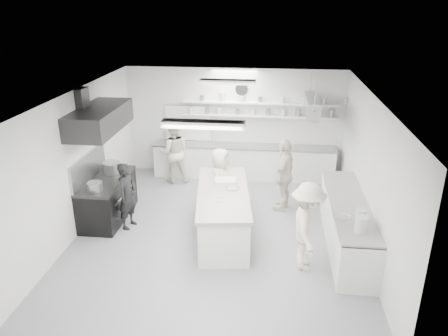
# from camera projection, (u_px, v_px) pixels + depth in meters

# --- Properties ---
(floor) EXTENTS (6.00, 7.00, 0.02)m
(floor) POSITION_uv_depth(u_px,v_px,m) (219.00, 233.00, 9.47)
(floor) COLOR gray
(floor) RESTS_ON ground
(ceiling) EXTENTS (6.00, 7.00, 0.02)m
(ceiling) POSITION_uv_depth(u_px,v_px,m) (218.00, 95.00, 8.36)
(ceiling) COLOR white
(ceiling) RESTS_ON wall_back
(wall_back) EXTENTS (6.00, 0.04, 3.00)m
(wall_back) POSITION_uv_depth(u_px,v_px,m) (234.00, 123.00, 12.15)
(wall_back) COLOR silver
(wall_back) RESTS_ON floor
(wall_front) EXTENTS (6.00, 0.04, 3.00)m
(wall_front) POSITION_uv_depth(u_px,v_px,m) (184.00, 266.00, 5.68)
(wall_front) COLOR silver
(wall_front) RESTS_ON floor
(wall_left) EXTENTS (0.04, 7.00, 3.00)m
(wall_left) POSITION_uv_depth(u_px,v_px,m) (78.00, 162.00, 9.23)
(wall_left) COLOR silver
(wall_left) RESTS_ON floor
(wall_right) EXTENTS (0.04, 7.00, 3.00)m
(wall_right) POSITION_uv_depth(u_px,v_px,m) (369.00, 175.00, 8.60)
(wall_right) COLOR silver
(wall_right) RESTS_ON floor
(stove) EXTENTS (0.80, 1.80, 0.90)m
(stove) POSITION_uv_depth(u_px,v_px,m) (108.00, 200.00, 9.95)
(stove) COLOR black
(stove) RESTS_ON floor
(exhaust_hood) EXTENTS (0.85, 2.00, 0.50)m
(exhaust_hood) POSITION_uv_depth(u_px,v_px,m) (99.00, 119.00, 9.25)
(exhaust_hood) COLOR #262626
(exhaust_hood) RESTS_ON wall_left
(back_counter) EXTENTS (5.00, 0.60, 0.92)m
(back_counter) POSITION_uv_depth(u_px,v_px,m) (243.00, 162.00, 12.22)
(back_counter) COLOR white
(back_counter) RESTS_ON floor
(shelf_lower) EXTENTS (4.20, 0.26, 0.04)m
(shelf_lower) POSITION_uv_depth(u_px,v_px,m) (259.00, 116.00, 11.86)
(shelf_lower) COLOR white
(shelf_lower) RESTS_ON wall_back
(shelf_upper) EXTENTS (4.20, 0.26, 0.04)m
(shelf_upper) POSITION_uv_depth(u_px,v_px,m) (260.00, 103.00, 11.73)
(shelf_upper) COLOR white
(shelf_upper) RESTS_ON wall_back
(pass_through_window) EXTENTS (1.30, 0.04, 1.00)m
(pass_through_window) POSITION_uv_depth(u_px,v_px,m) (188.00, 123.00, 12.29)
(pass_through_window) COLOR black
(pass_through_window) RESTS_ON wall_back
(wall_clock) EXTENTS (0.32, 0.05, 0.32)m
(wall_clock) POSITION_uv_depth(u_px,v_px,m) (242.00, 89.00, 11.74)
(wall_clock) COLOR white
(wall_clock) RESTS_ON wall_back
(right_counter) EXTENTS (0.74, 3.30, 0.94)m
(right_counter) POSITION_uv_depth(u_px,v_px,m) (347.00, 225.00, 8.83)
(right_counter) COLOR white
(right_counter) RESTS_ON floor
(pot_rack) EXTENTS (0.30, 1.60, 0.40)m
(pot_rack) POSITION_uv_depth(u_px,v_px,m) (312.00, 105.00, 10.63)
(pot_rack) COLOR #9E9FA3
(pot_rack) RESTS_ON ceiling
(light_fixture_front) EXTENTS (1.30, 0.25, 0.10)m
(light_fixture_front) POSITION_uv_depth(u_px,v_px,m) (203.00, 124.00, 6.72)
(light_fixture_front) COLOR white
(light_fixture_front) RESTS_ON ceiling
(light_fixture_rear) EXTENTS (1.30, 0.25, 0.10)m
(light_fixture_rear) POSITION_uv_depth(u_px,v_px,m) (228.00, 82.00, 10.05)
(light_fixture_rear) COLOR white
(light_fixture_rear) RESTS_ON ceiling
(prep_island) EXTENTS (1.30, 2.71, 0.96)m
(prep_island) POSITION_uv_depth(u_px,v_px,m) (223.00, 214.00, 9.23)
(prep_island) COLOR white
(prep_island) RESTS_ON floor
(stove_pot) EXTENTS (0.42, 0.42, 0.30)m
(stove_pot) POSITION_uv_depth(u_px,v_px,m) (112.00, 168.00, 10.11)
(stove_pot) COLOR #9E9FA3
(stove_pot) RESTS_ON stove
(cook_stove) EXTENTS (0.48, 0.62, 1.50)m
(cook_stove) POSITION_uv_depth(u_px,v_px,m) (127.00, 196.00, 9.45)
(cook_stove) COLOR black
(cook_stove) RESTS_ON floor
(cook_back) EXTENTS (0.95, 0.81, 1.72)m
(cook_back) POSITION_uv_depth(u_px,v_px,m) (174.00, 152.00, 11.78)
(cook_back) COLOR silver
(cook_back) RESTS_ON floor
(cook_island_left) EXTENTS (0.65, 0.86, 1.57)m
(cook_island_left) POSITION_uv_depth(u_px,v_px,m) (220.00, 181.00, 10.13)
(cook_island_left) COLOR silver
(cook_island_left) RESTS_ON floor
(cook_island_right) EXTENTS (0.75, 1.11, 1.75)m
(cook_island_right) POSITION_uv_depth(u_px,v_px,m) (284.00, 175.00, 10.23)
(cook_island_right) COLOR silver
(cook_island_right) RESTS_ON floor
(cook_right) EXTENTS (0.68, 1.13, 1.71)m
(cook_right) POSITION_uv_depth(u_px,v_px,m) (307.00, 227.00, 7.96)
(cook_right) COLOR silver
(cook_right) RESTS_ON floor
(bowl_island_a) EXTENTS (0.30, 0.30, 0.07)m
(bowl_island_a) POSITION_uv_depth(u_px,v_px,m) (232.00, 189.00, 9.19)
(bowl_island_a) COLOR #9E9FA3
(bowl_island_a) RESTS_ON prep_island
(bowl_island_b) EXTENTS (0.20, 0.20, 0.06)m
(bowl_island_b) POSITION_uv_depth(u_px,v_px,m) (220.00, 201.00, 8.65)
(bowl_island_b) COLOR white
(bowl_island_b) RESTS_ON prep_island
(bowl_right) EXTENTS (0.30, 0.30, 0.06)m
(bowl_right) POSITION_uv_depth(u_px,v_px,m) (344.00, 217.00, 8.06)
(bowl_right) COLOR white
(bowl_right) RESTS_ON right_counter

